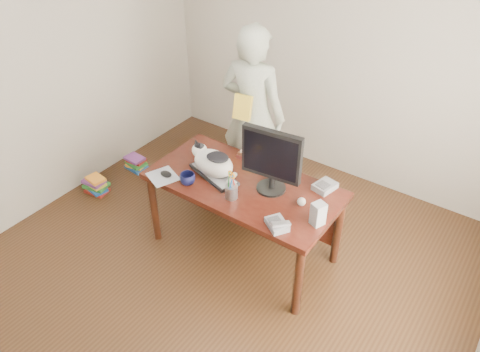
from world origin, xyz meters
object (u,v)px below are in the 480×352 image
pen_cup (231,190)px  desk (249,192)px  calculator (325,186)px  speaker (318,214)px  person (253,115)px  keyboard (214,174)px  book_pile_a (96,185)px  mouse (166,174)px  monitor (271,158)px  coffee_mug (188,179)px  book_stack (250,155)px  phone (277,224)px  cat (212,161)px  book_pile_b (136,163)px  baseball (302,202)px

pen_cup → desk: bearing=96.2°
calculator → pen_cup: bearing=-124.1°
speaker → person: size_ratio=0.10×
keyboard → book_pile_a: size_ratio=1.90×
mouse → desk: bearing=55.2°
calculator → person: size_ratio=0.12×
monitor → coffee_mug: size_ratio=4.37×
pen_cup → book_pile_a: bearing=179.6°
book_stack → pen_cup: bearing=-70.2°
monitor → phone: bearing=-57.3°
pen_cup → calculator: pen_cup is taller
desk → pen_cup: 0.36m
desk → phone: (0.51, -0.38, 0.17)m
mouse → calculator: size_ratio=0.61×
desk → cat: (-0.28, -0.13, 0.28)m
desk → calculator: bearing=21.9°
book_pile_b → phone: bearing=-16.2°
book_stack → keyboard: bearing=-103.7°
desk → book_pile_a: (-1.75, -0.28, -0.51)m
phone → book_pile_b: bearing=-163.0°
mouse → phone: 1.09m
desk → coffee_mug: size_ratio=12.69×
keyboard → baseball: (0.79, 0.08, 0.02)m
baseball → book_pile_b: bearing=171.7°
baseball → book_pile_a: 2.39m
pen_cup → cat: bearing=153.3°
monitor → speaker: 0.56m
person → book_pile_a: (-1.31, -0.98, -0.80)m
monitor → book_stack: size_ratio=2.59×
calculator → book_pile_a: (-2.33, -0.51, -0.69)m
phone → calculator: bearing=116.3°
person → desk: bearing=113.5°
cat → mouse: size_ratio=3.72×
desk → calculator: 0.65m
keyboard → pen_cup: 0.34m
pen_cup → mouse: size_ratio=2.01×
mouse → book_stack: book_stack is taller
cat → book_pile_a: cat is taller
mouse → book_pile_b: size_ratio=0.49×
book_stack → calculator: size_ratio=1.02×
cat → phone: (0.79, -0.24, -0.11)m
book_stack → desk: bearing=-57.5°
cat → book_stack: cat is taller
pen_cup → person: 1.10m
desk → phone: 0.66m
person → book_pile_b: 1.58m
baseball → person: size_ratio=0.04×
cat → book_pile_b: 1.71m
mouse → person: size_ratio=0.07×
cat → pen_cup: size_ratio=1.85×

